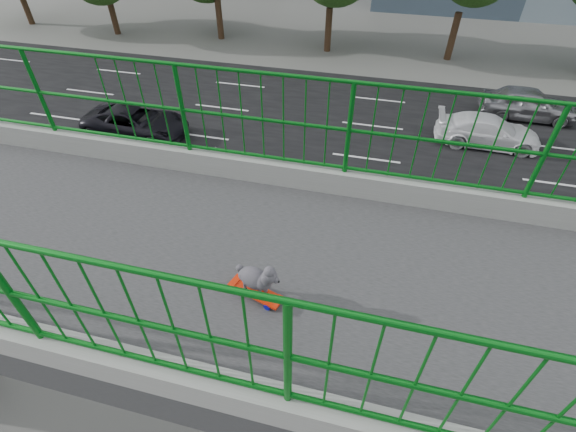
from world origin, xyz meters
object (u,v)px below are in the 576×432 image
(skateboard, at_px, (256,292))
(car_3, at_px, (488,131))
(car_1, at_px, (181,171))
(car_2, at_px, (136,122))
(car_5, at_px, (571,301))
(car_6, at_px, (218,175))
(car_4, at_px, (528,103))
(poodle, at_px, (257,278))

(skateboard, relative_size, car_3, 0.12)
(car_1, bearing_deg, car_2, -129.96)
(car_1, xyz_separation_m, car_3, (-6.40, 12.25, -0.04))
(car_5, height_order, car_6, car_6)
(skateboard, bearing_deg, car_5, 150.09)
(car_1, relative_size, car_2, 0.88)
(car_3, bearing_deg, car_6, 120.94)
(car_4, bearing_deg, car_2, 109.28)
(car_4, xyz_separation_m, car_5, (12.80, -1.12, 0.02))
(car_6, bearing_deg, car_1, -90.00)
(car_1, relative_size, car_4, 0.95)
(car_1, bearing_deg, car_5, 76.53)
(car_2, height_order, car_3, car_2)
(skateboard, xyz_separation_m, car_5, (-6.40, 6.88, -6.25))
(car_1, relative_size, car_6, 0.75)
(car_4, distance_m, car_5, 12.85)
(poodle, xyz_separation_m, car_5, (-6.41, 6.86, -6.48))
(car_4, bearing_deg, poodle, 157.45)
(car_1, xyz_separation_m, car_4, (-9.60, 14.48, 0.06))
(car_3, distance_m, car_4, 3.90)
(car_2, xyz_separation_m, car_4, (-6.40, 18.30, 0.09))
(car_1, bearing_deg, car_4, 123.55)
(skateboard, bearing_deg, car_6, -135.82)
(car_2, relative_size, car_4, 1.08)
(car_1, relative_size, car_5, 0.89)
(car_4, bearing_deg, car_5, 174.99)
(car_6, bearing_deg, car_4, 126.65)
(car_5, bearing_deg, car_4, 174.99)
(car_1, distance_m, car_5, 13.73)
(car_2, bearing_deg, car_3, -78.74)
(car_1, distance_m, car_6, 1.58)
(car_5, bearing_deg, car_1, -103.47)
(car_2, bearing_deg, car_4, -70.72)
(car_2, bearing_deg, skateboard, -141.20)
(poodle, relative_size, car_5, 0.09)
(car_3, bearing_deg, car_1, 117.58)
(skateboard, xyz_separation_m, car_3, (-16.00, 5.77, -6.38))
(poodle, distance_m, car_2, 17.72)
(car_3, distance_m, car_5, 9.66)
(poodle, height_order, car_2, poodle)
(car_4, bearing_deg, car_1, 123.55)
(skateboard, height_order, car_5, skateboard)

